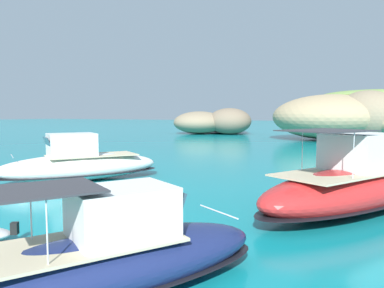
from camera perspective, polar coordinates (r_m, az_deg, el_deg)
name	(u,v)px	position (r m, az deg, el deg)	size (l,w,h in m)	color
islet_large	(377,119)	(61.50, 26.25, 3.43)	(33.66, 35.32, 7.37)	#756651
islet_small	(216,123)	(72.14, 3.59, 3.18)	(17.59, 21.08, 4.82)	#756651
motorboat_navy	(107,258)	(8.49, -12.70, -16.56)	(6.01, 7.70, 2.40)	navy
motorboat_red	(354,185)	(16.11, 23.29, -5.73)	(7.75, 10.50, 3.23)	red
motorboat_white	(80,165)	(22.41, -16.68, -3.03)	(7.61, 9.04, 2.70)	white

